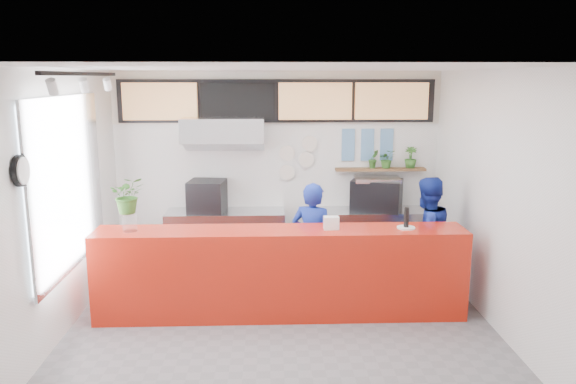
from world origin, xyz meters
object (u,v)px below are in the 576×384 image
(service_counter, at_px, (281,273))
(espresso_machine, at_px, (377,195))
(panini_oven, at_px, (207,196))
(staff_right, at_px, (425,237))
(staff_center, at_px, (312,242))
(pepper_mill, at_px, (406,217))

(service_counter, height_order, espresso_machine, espresso_machine)
(service_counter, relative_size, panini_oven, 8.50)
(panini_oven, xyz_separation_m, staff_right, (3.03, -1.18, -0.33))
(espresso_machine, height_order, staff_right, staff_right)
(staff_center, xyz_separation_m, pepper_mill, (1.10, -0.51, 0.45))
(panini_oven, xyz_separation_m, pepper_mill, (2.60, -1.80, 0.10))
(panini_oven, bearing_deg, pepper_mill, -27.96)
(panini_oven, bearing_deg, staff_center, -34.01)
(service_counter, bearing_deg, staff_center, 49.71)
(panini_oven, xyz_separation_m, espresso_machine, (2.59, 0.00, -0.00))
(staff_right, bearing_deg, pepper_mill, 30.15)
(pepper_mill, bearing_deg, service_counter, 179.97)
(service_counter, distance_m, pepper_mill, 1.68)
(service_counter, height_order, staff_center, staff_center)
(service_counter, distance_m, espresso_machine, 2.42)
(pepper_mill, bearing_deg, panini_oven, 145.31)
(staff_right, xyz_separation_m, pepper_mill, (-0.43, -0.62, 0.43))
(panini_oven, height_order, espresso_machine, panini_oven)
(staff_center, distance_m, staff_right, 1.53)
(panini_oven, bearing_deg, espresso_machine, 6.73)
(staff_center, xyz_separation_m, staff_right, (1.53, 0.11, 0.02))
(staff_center, height_order, staff_right, staff_right)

